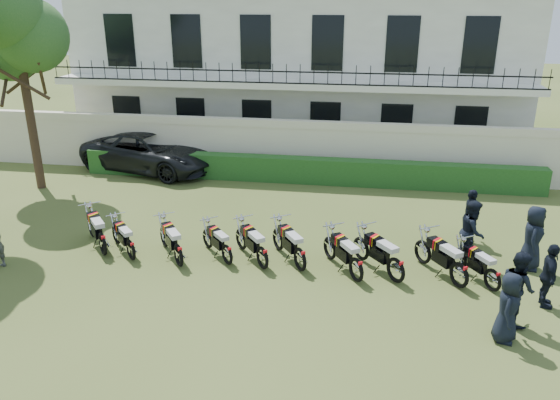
{
  "coord_description": "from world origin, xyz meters",
  "views": [
    {
      "loc": [
        3.21,
        -13.16,
        7.02
      ],
      "look_at": [
        0.76,
        2.23,
        1.1
      ],
      "focal_mm": 35.0,
      "sensor_mm": 36.0,
      "label": 1
    }
  ],
  "objects_px": {
    "motorcycle_7": "(396,264)",
    "motorcycle_6": "(356,264)",
    "motorcycle_4": "(262,253)",
    "motorcycle_9": "(493,275)",
    "suv": "(151,152)",
    "motorcycle_0": "(102,239)",
    "motorcycle_8": "(460,269)",
    "officer_1": "(518,287)",
    "officer_2": "(549,276)",
    "motorcycle_3": "(227,250)",
    "motorcycle_5": "(300,254)",
    "motorcycle_2": "(178,250)",
    "officer_5": "(470,216)",
    "officer_3": "(533,238)",
    "motorcycle_1": "(130,245)",
    "officer_0": "(508,307)",
    "officer_4": "(472,231)",
    "tree_west_near": "(17,28)"
  },
  "relations": [
    {
      "from": "motorcycle_1",
      "to": "tree_west_near",
      "type": "bearing_deg",
      "value": 95.41
    },
    {
      "from": "motorcycle_6",
      "to": "officer_1",
      "type": "height_order",
      "value": "officer_1"
    },
    {
      "from": "motorcycle_1",
      "to": "officer_4",
      "type": "distance_m",
      "value": 9.46
    },
    {
      "from": "motorcycle_0",
      "to": "officer_1",
      "type": "bearing_deg",
      "value": -48.0
    },
    {
      "from": "motorcycle_7",
      "to": "officer_3",
      "type": "height_order",
      "value": "officer_3"
    },
    {
      "from": "officer_3",
      "to": "tree_west_near",
      "type": "bearing_deg",
      "value": 90.04
    },
    {
      "from": "motorcycle_2",
      "to": "officer_5",
      "type": "height_order",
      "value": "officer_5"
    },
    {
      "from": "motorcycle_7",
      "to": "motorcycle_6",
      "type": "bearing_deg",
      "value": 148.24
    },
    {
      "from": "motorcycle_2",
      "to": "motorcycle_6",
      "type": "distance_m",
      "value": 4.8
    },
    {
      "from": "motorcycle_4",
      "to": "motorcycle_5",
      "type": "distance_m",
      "value": 1.02
    },
    {
      "from": "officer_3",
      "to": "officer_5",
      "type": "bearing_deg",
      "value": 56.45
    },
    {
      "from": "officer_0",
      "to": "officer_4",
      "type": "relative_size",
      "value": 0.89
    },
    {
      "from": "motorcycle_3",
      "to": "motorcycle_5",
      "type": "height_order",
      "value": "motorcycle_5"
    },
    {
      "from": "motorcycle_5",
      "to": "motorcycle_7",
      "type": "distance_m",
      "value": 2.51
    },
    {
      "from": "officer_4",
      "to": "motorcycle_6",
      "type": "bearing_deg",
      "value": 134.87
    },
    {
      "from": "officer_2",
      "to": "motorcycle_7",
      "type": "bearing_deg",
      "value": 87.76
    },
    {
      "from": "motorcycle_4",
      "to": "motorcycle_8",
      "type": "distance_m",
      "value": 5.09
    },
    {
      "from": "motorcycle_6",
      "to": "officer_5",
      "type": "height_order",
      "value": "officer_5"
    },
    {
      "from": "motorcycle_8",
      "to": "officer_1",
      "type": "distance_m",
      "value": 1.72
    },
    {
      "from": "officer_1",
      "to": "officer_5",
      "type": "relative_size",
      "value": 1.05
    },
    {
      "from": "suv",
      "to": "motorcycle_1",
      "type": "bearing_deg",
      "value": -147.28
    },
    {
      "from": "motorcycle_7",
      "to": "officer_1",
      "type": "relative_size",
      "value": 0.99
    },
    {
      "from": "motorcycle_1",
      "to": "motorcycle_8",
      "type": "height_order",
      "value": "motorcycle_8"
    },
    {
      "from": "motorcycle_8",
      "to": "suv",
      "type": "xyz_separation_m",
      "value": [
        -11.37,
        8.2,
        0.28
      ]
    },
    {
      "from": "motorcycle_0",
      "to": "motorcycle_5",
      "type": "relative_size",
      "value": 0.96
    },
    {
      "from": "motorcycle_9",
      "to": "suv",
      "type": "relative_size",
      "value": 0.28
    },
    {
      "from": "motorcycle_8",
      "to": "officer_1",
      "type": "xyz_separation_m",
      "value": [
        1.02,
        -1.35,
        0.34
      ]
    },
    {
      "from": "officer_0",
      "to": "officer_5",
      "type": "distance_m",
      "value": 5.03
    },
    {
      "from": "motorcycle_6",
      "to": "officer_2",
      "type": "height_order",
      "value": "officer_2"
    },
    {
      "from": "motorcycle_5",
      "to": "motorcycle_3",
      "type": "bearing_deg",
      "value": 144.83
    },
    {
      "from": "motorcycle_3",
      "to": "officer_5",
      "type": "bearing_deg",
      "value": -20.3
    },
    {
      "from": "motorcycle_4",
      "to": "motorcycle_8",
      "type": "relative_size",
      "value": 0.9
    },
    {
      "from": "motorcycle_5",
      "to": "motorcycle_9",
      "type": "relative_size",
      "value": 1.09
    },
    {
      "from": "suv",
      "to": "motorcycle_0",
      "type": "bearing_deg",
      "value": -153.1
    },
    {
      "from": "motorcycle_6",
      "to": "officer_5",
      "type": "relative_size",
      "value": 1.08
    },
    {
      "from": "motorcycle_4",
      "to": "motorcycle_5",
      "type": "bearing_deg",
      "value": -34.99
    },
    {
      "from": "motorcycle_7",
      "to": "officer_1",
      "type": "bearing_deg",
      "value": -66.31
    },
    {
      "from": "motorcycle_5",
      "to": "suv",
      "type": "distance_m",
      "value": 10.8
    },
    {
      "from": "motorcycle_2",
      "to": "motorcycle_3",
      "type": "distance_m",
      "value": 1.32
    },
    {
      "from": "motorcycle_5",
      "to": "motorcycle_7",
      "type": "relative_size",
      "value": 1.03
    },
    {
      "from": "tree_west_near",
      "to": "officer_2",
      "type": "xyz_separation_m",
      "value": [
        16.63,
        -5.98,
        -5.08
      ]
    },
    {
      "from": "motorcycle_2",
      "to": "officer_3",
      "type": "height_order",
      "value": "officer_3"
    },
    {
      "from": "motorcycle_9",
      "to": "officer_1",
      "type": "distance_m",
      "value": 1.38
    },
    {
      "from": "officer_3",
      "to": "officer_4",
      "type": "distance_m",
      "value": 1.53
    },
    {
      "from": "officer_4",
      "to": "officer_5",
      "type": "bearing_deg",
      "value": 9.4
    },
    {
      "from": "motorcycle_9",
      "to": "officer_0",
      "type": "xyz_separation_m",
      "value": [
        -0.15,
        -2.09,
        0.33
      ]
    },
    {
      "from": "motorcycle_5",
      "to": "suv",
      "type": "relative_size",
      "value": 0.3
    },
    {
      "from": "motorcycle_0",
      "to": "officer_4",
      "type": "xyz_separation_m",
      "value": [
        10.24,
        1.31,
        0.36
      ]
    },
    {
      "from": "motorcycle_4",
      "to": "motorcycle_6",
      "type": "relative_size",
      "value": 0.92
    },
    {
      "from": "motorcycle_4",
      "to": "motorcycle_9",
      "type": "height_order",
      "value": "motorcycle_4"
    }
  ]
}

